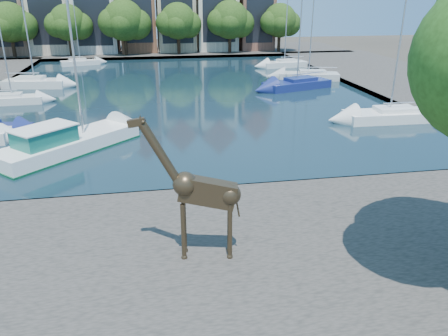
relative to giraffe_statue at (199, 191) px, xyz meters
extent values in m
plane|color=#38332B|center=(1.59, 5.87, -2.99)|extent=(160.00, 160.00, 0.00)
cube|color=black|center=(1.59, 29.87, -2.95)|extent=(38.00, 50.00, 0.08)
cube|color=#4A4640|center=(1.59, -1.13, -2.74)|extent=(50.00, 14.00, 0.50)
cube|color=#4A4640|center=(1.59, 61.87, -2.74)|extent=(60.00, 16.00, 0.50)
cube|color=#4A4640|center=(26.59, 29.87, -2.74)|extent=(14.00, 52.00, 0.50)
cube|color=#865F49|center=(-21.41, 61.87, 3.01)|extent=(5.39, 9.00, 11.00)
cube|color=black|center=(-21.41, 57.39, 3.01)|extent=(4.40, 0.05, 8.25)
cube|color=beige|center=(-15.41, 61.87, 3.76)|extent=(5.88, 9.00, 12.50)
cube|color=black|center=(-15.41, 57.39, 3.76)|extent=(4.80, 0.05, 9.38)
cube|color=beige|center=(-8.91, 61.87, 2.76)|extent=(6.37, 9.00, 10.50)
cube|color=black|center=(-8.91, 57.39, 2.76)|extent=(5.20, 0.05, 7.88)
cube|color=brown|center=(-2.41, 61.87, 4.01)|extent=(5.39, 9.00, 13.00)
cube|color=black|center=(-2.41, 57.39, 4.01)|extent=(4.40, 0.05, 9.75)
cube|color=tan|center=(3.59, 61.87, 3.26)|extent=(5.88, 9.00, 11.50)
cube|color=black|center=(3.59, 57.39, 3.26)|extent=(4.80, 0.05, 8.62)
cube|color=beige|center=(10.09, 61.87, 3.51)|extent=(6.37, 9.00, 12.00)
cube|color=black|center=(10.09, 57.39, 3.51)|extent=(5.20, 0.05, 9.00)
cube|color=brown|center=(16.59, 61.87, 2.76)|extent=(5.39, 9.00, 10.50)
cube|color=black|center=(16.59, 57.39, 2.76)|extent=(4.40, 0.05, 7.88)
cylinder|color=#332114|center=(-20.41, 56.37, -0.89)|extent=(0.50, 0.50, 3.20)
sphere|color=#1C360F|center=(-20.41, 56.37, 2.39)|extent=(5.60, 5.60, 5.60)
sphere|color=#1C360F|center=(-18.73, 56.67, 1.83)|extent=(4.20, 4.20, 4.20)
cylinder|color=#332114|center=(-12.41, 56.37, -0.89)|extent=(0.50, 0.50, 3.20)
sphere|color=#1C360F|center=(-12.41, 56.37, 2.27)|extent=(5.20, 5.20, 5.20)
sphere|color=#1C360F|center=(-10.85, 56.67, 1.75)|extent=(3.90, 3.90, 3.90)
sphere|color=#1C360F|center=(-13.84, 55.97, 2.01)|extent=(3.64, 3.64, 3.64)
cylinder|color=#332114|center=(-4.41, 56.37, -0.89)|extent=(0.50, 0.50, 3.20)
sphere|color=#1C360F|center=(-4.41, 56.37, 2.51)|extent=(6.00, 6.00, 6.00)
sphere|color=#1C360F|center=(-2.61, 56.67, 1.91)|extent=(4.50, 4.50, 4.50)
sphere|color=#1C360F|center=(-6.06, 55.97, 2.21)|extent=(4.20, 4.20, 4.20)
cylinder|color=#332114|center=(3.59, 56.37, -0.89)|extent=(0.50, 0.50, 3.20)
sphere|color=#1C360F|center=(3.59, 56.37, 2.33)|extent=(5.40, 5.40, 5.40)
sphere|color=#1C360F|center=(5.21, 56.67, 1.79)|extent=(4.05, 4.05, 4.05)
sphere|color=#1C360F|center=(2.11, 55.97, 2.06)|extent=(3.78, 3.78, 3.78)
cylinder|color=#332114|center=(11.59, 56.37, -0.89)|extent=(0.50, 0.50, 3.20)
sphere|color=#1C360F|center=(11.59, 56.37, 2.45)|extent=(5.80, 5.80, 5.80)
sphere|color=#1C360F|center=(13.33, 56.67, 1.87)|extent=(4.35, 4.35, 4.35)
sphere|color=#1C360F|center=(10.00, 55.97, 2.16)|extent=(4.06, 4.06, 4.06)
cylinder|color=#332114|center=(19.59, 56.37, -0.89)|extent=(0.50, 0.50, 3.20)
sphere|color=#1C360F|center=(19.59, 56.37, 2.27)|extent=(5.20, 5.20, 5.20)
sphere|color=#1C360F|center=(21.15, 56.67, 1.75)|extent=(3.90, 3.90, 3.90)
sphere|color=#1C360F|center=(18.16, 55.97, 2.01)|extent=(3.64, 3.64, 3.64)
cylinder|color=#3A2D1D|center=(-0.60, -0.13, -1.43)|extent=(0.16, 0.16, 2.11)
cylinder|color=#3A2D1D|center=(-0.53, 0.30, -1.43)|extent=(0.16, 0.16, 2.11)
cylinder|color=#3A2D1D|center=(0.99, -0.37, -1.43)|extent=(0.16, 0.16, 2.11)
cylinder|color=#3A2D1D|center=(1.05, 0.07, -1.43)|extent=(0.16, 0.16, 2.11)
cube|color=#3A2D1D|center=(0.28, -0.04, -0.03)|extent=(2.10, 0.85, 1.23)
cylinder|color=#3A2D1D|center=(-1.20, 0.18, 1.34)|extent=(1.38, 0.50, 2.18)
cube|color=#3A2D1D|center=(-1.92, 0.29, 2.41)|extent=(0.61, 0.26, 0.33)
cube|color=white|center=(-6.45, 13.45, -2.32)|extent=(8.33, 8.38, 1.17)
cube|color=#166253|center=(-7.58, 12.30, -1.56)|extent=(3.70, 3.71, 1.08)
cylinder|color=#B2B2B7|center=(-5.69, 14.21, 2.48)|extent=(0.14, 0.14, 8.98)
cube|color=silver|center=(-13.41, 27.53, -2.49)|extent=(5.21, 2.00, 0.83)
cube|color=silver|center=(-13.41, 27.53, -2.22)|extent=(2.30, 1.35, 0.46)
cylinder|color=#B2B2B7|center=(-13.41, 27.53, 2.35)|extent=(0.11, 0.11, 9.23)
cube|color=silver|center=(-13.06, 34.82, -2.39)|extent=(6.54, 3.13, 1.03)
cube|color=silver|center=(-13.06, 34.82, -2.05)|extent=(2.95, 1.94, 0.57)
cylinder|color=#B2B2B7|center=(-13.06, 34.82, 2.75)|extent=(0.14, 0.14, 9.72)
cube|color=silver|center=(-10.41, 49.87, -2.51)|extent=(5.36, 3.05, 0.80)
cube|color=silver|center=(-10.41, 49.87, -2.24)|extent=(2.47, 1.78, 0.45)
cylinder|color=#B2B2B7|center=(-10.41, 49.87, 1.65)|extent=(0.11, 0.11, 7.87)
cube|color=white|center=(16.59, 16.53, -2.43)|extent=(6.87, 2.51, 0.96)
cube|color=white|center=(16.59, 16.53, -2.11)|extent=(3.02, 1.73, 0.53)
cylinder|color=#B2B2B7|center=(16.59, 16.53, 3.39)|extent=(0.13, 0.13, 11.11)
cube|color=navy|center=(13.59, 29.50, -2.40)|extent=(7.51, 4.63, 1.01)
cube|color=navy|center=(13.59, 29.50, -2.07)|extent=(3.50, 2.64, 0.56)
cylinder|color=#B2B2B7|center=(13.59, 29.50, 3.63)|extent=(0.13, 0.13, 11.50)
cube|color=silver|center=(16.59, 34.28, -2.43)|extent=(7.03, 3.88, 0.95)
cube|color=silver|center=(16.59, 34.28, -2.12)|extent=(3.23, 2.29, 0.53)
cylinder|color=#B2B2B7|center=(16.59, 34.28, 2.74)|extent=(0.13, 0.13, 9.82)
cube|color=silver|center=(16.59, 43.48, -2.46)|extent=(6.13, 2.80, 0.89)
cube|color=silver|center=(16.59, 43.48, -2.16)|extent=(2.75, 1.76, 0.50)
cylinder|color=#B2B2B7|center=(16.59, 43.48, 2.31)|extent=(0.12, 0.12, 9.03)
camera|label=1|loc=(-1.47, -13.29, 6.19)|focal=35.00mm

